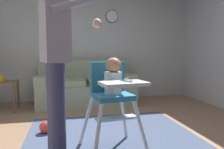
{
  "coord_description": "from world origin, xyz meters",
  "views": [
    {
      "loc": [
        -0.61,
        -2.24,
        1.0
      ],
      "look_at": [
        -0.17,
        -0.2,
        0.8
      ],
      "focal_mm": 35.16,
      "sensor_mm": 36.0,
      "label": 1
    }
  ],
  "objects_px": {
    "sippy_cup": "(2,79)",
    "high_chair": "(112,87)",
    "couch": "(86,87)",
    "toy_ball": "(46,127)",
    "side_table": "(5,90)",
    "wall_clock": "(112,16)",
    "adult_standing": "(55,55)"
  },
  "relations": [
    {
      "from": "adult_standing",
      "to": "wall_clock",
      "type": "height_order",
      "value": "wall_clock"
    },
    {
      "from": "high_chair",
      "to": "adult_standing",
      "type": "xyz_separation_m",
      "value": [
        -0.54,
        -0.13,
        0.33
      ]
    },
    {
      "from": "couch",
      "to": "wall_clock",
      "type": "distance_m",
      "value": 1.66
    },
    {
      "from": "couch",
      "to": "toy_ball",
      "type": "xyz_separation_m",
      "value": [
        -0.66,
        -1.49,
        -0.25
      ]
    },
    {
      "from": "adult_standing",
      "to": "toy_ball",
      "type": "distance_m",
      "value": 1.22
    },
    {
      "from": "wall_clock",
      "to": "sippy_cup",
      "type": "bearing_deg",
      "value": -160.77
    },
    {
      "from": "adult_standing",
      "to": "wall_clock",
      "type": "distance_m",
      "value": 3.09
    },
    {
      "from": "high_chair",
      "to": "toy_ball",
      "type": "relative_size",
      "value": 6.06
    },
    {
      "from": "toy_ball",
      "to": "couch",
      "type": "bearing_deg",
      "value": 66.23
    },
    {
      "from": "high_chair",
      "to": "sippy_cup",
      "type": "bearing_deg",
      "value": -149.46
    },
    {
      "from": "high_chair",
      "to": "adult_standing",
      "type": "bearing_deg",
      "value": -84.42
    },
    {
      "from": "high_chair",
      "to": "toy_ball",
      "type": "bearing_deg",
      "value": -141.28
    },
    {
      "from": "couch",
      "to": "high_chair",
      "type": "height_order",
      "value": "high_chair"
    },
    {
      "from": "toy_ball",
      "to": "side_table",
      "type": "bearing_deg",
      "value": 121.4
    },
    {
      "from": "adult_standing",
      "to": "toy_ball",
      "type": "bearing_deg",
      "value": 88.13
    },
    {
      "from": "couch",
      "to": "sippy_cup",
      "type": "relative_size",
      "value": 18.41
    },
    {
      "from": "couch",
      "to": "high_chair",
      "type": "xyz_separation_m",
      "value": [
        0.05,
        -2.17,
        0.33
      ]
    },
    {
      "from": "couch",
      "to": "adult_standing",
      "type": "relative_size",
      "value": 1.06
    },
    {
      "from": "adult_standing",
      "to": "toy_ball",
      "type": "relative_size",
      "value": 10.93
    },
    {
      "from": "couch",
      "to": "sippy_cup",
      "type": "height_order",
      "value": "couch"
    },
    {
      "from": "high_chair",
      "to": "side_table",
      "type": "relative_size",
      "value": 1.85
    },
    {
      "from": "side_table",
      "to": "sippy_cup",
      "type": "relative_size",
      "value": 5.2
    },
    {
      "from": "couch",
      "to": "wall_clock",
      "type": "height_order",
      "value": "wall_clock"
    },
    {
      "from": "couch",
      "to": "adult_standing",
      "type": "bearing_deg",
      "value": -11.99
    },
    {
      "from": "adult_standing",
      "to": "couch",
      "type": "bearing_deg",
      "value": 64.2
    },
    {
      "from": "couch",
      "to": "sippy_cup",
      "type": "distance_m",
      "value": 1.5
    },
    {
      "from": "adult_standing",
      "to": "wall_clock",
      "type": "relative_size",
      "value": 6.36
    },
    {
      "from": "couch",
      "to": "side_table",
      "type": "relative_size",
      "value": 3.54
    },
    {
      "from": "wall_clock",
      "to": "couch",
      "type": "bearing_deg",
      "value": -142.37
    },
    {
      "from": "toy_ball",
      "to": "wall_clock",
      "type": "height_order",
      "value": "wall_clock"
    },
    {
      "from": "sippy_cup",
      "to": "high_chair",
      "type": "bearing_deg",
      "value": -51.72
    },
    {
      "from": "high_chair",
      "to": "side_table",
      "type": "xyz_separation_m",
      "value": [
        -1.47,
        1.92,
        -0.28
      ]
    }
  ]
}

